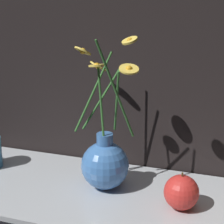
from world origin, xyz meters
TOP-DOWN VIEW (x-y plane):
  - ground_plane at (0.00, 0.00)m, footprint 6.00×6.00m
  - shelf at (0.00, 0.00)m, footprint 0.85×0.33m
  - vase_with_flowers at (-0.04, 0.02)m, footprint 0.20×0.19m
  - orange_fruit at (0.15, -0.02)m, footprint 0.07×0.07m

SIDE VIEW (x-z plane):
  - ground_plane at x=0.00m, z-range 0.00..0.00m
  - shelf at x=0.00m, z-range 0.00..0.01m
  - orange_fruit at x=0.15m, z-range 0.01..0.09m
  - vase_with_flowers at x=-0.04m, z-range -0.10..0.26m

